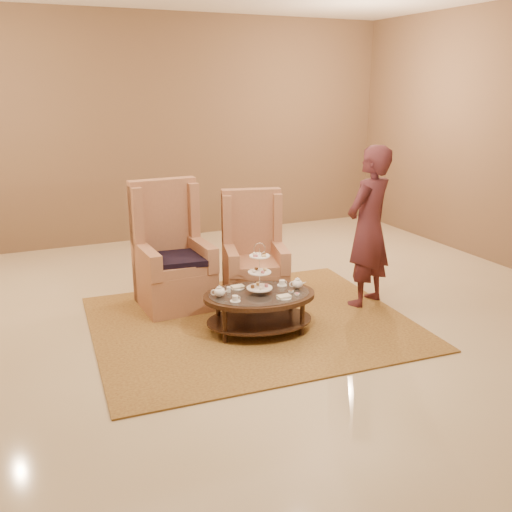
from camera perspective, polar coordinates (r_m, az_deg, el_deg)
name	(u,v)px	position (r m, az deg, el deg)	size (l,w,h in m)	color
ground	(258,328)	(5.99, 0.19, -7.20)	(8.00, 8.00, 0.00)	beige
ceiling	(258,328)	(5.99, 0.19, -7.20)	(8.00, 8.00, 0.02)	white
wall_back	(154,130)	(9.29, -10.12, 12.34)	(8.00, 0.04, 3.50)	brown
rug	(251,322)	(6.10, -0.49, -6.66)	(3.39, 2.88, 0.02)	#A6833A
tea_table	(259,300)	(5.77, 0.35, -4.46)	(1.27, 0.99, 0.95)	black
armchair_left	(172,264)	(6.53, -8.43, -0.81)	(0.80, 0.83, 1.42)	#B77956
armchair_right	(254,264)	(6.64, -0.22, -0.80)	(0.84, 0.86, 1.28)	#B77956
person	(368,227)	(6.47, 11.19, 2.82)	(0.78, 0.66, 1.82)	#512228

